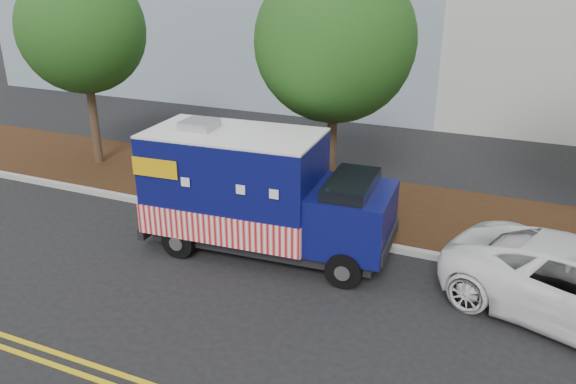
% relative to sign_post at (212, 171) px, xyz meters
% --- Properties ---
extents(ground, '(120.00, 120.00, 0.00)m').
position_rel_sign_post_xyz_m(ground, '(1.82, -1.55, -1.20)').
color(ground, black).
rests_on(ground, ground).
extents(curb, '(120.00, 0.18, 0.15)m').
position_rel_sign_post_xyz_m(curb, '(1.82, -0.15, -1.12)').
color(curb, '#9E9E99').
rests_on(curb, ground).
extents(mulch_strip, '(120.00, 4.00, 0.15)m').
position_rel_sign_post_xyz_m(mulch_strip, '(1.82, 1.95, -1.12)').
color(mulch_strip, black).
rests_on(mulch_strip, ground).
extents(centerline_near, '(120.00, 0.10, 0.01)m').
position_rel_sign_post_xyz_m(centerline_near, '(1.82, -6.00, -1.19)').
color(centerline_near, gold).
rests_on(centerline_near, ground).
extents(centerline_far, '(120.00, 0.10, 0.01)m').
position_rel_sign_post_xyz_m(centerline_far, '(1.82, -6.25, -1.19)').
color(centerline_far, gold).
rests_on(centerline_far, ground).
extents(tree_a, '(3.75, 3.75, 6.16)m').
position_rel_sign_post_xyz_m(tree_a, '(-5.38, 1.85, 3.07)').
color(tree_a, '#38281C').
rests_on(tree_a, ground).
extents(tree_b, '(4.01, 4.01, 6.32)m').
position_rel_sign_post_xyz_m(tree_b, '(2.52, 1.96, 3.10)').
color(tree_b, '#38281C').
rests_on(tree_b, ground).
extents(sign_post, '(0.06, 0.06, 2.40)m').
position_rel_sign_post_xyz_m(sign_post, '(0.00, 0.00, 0.00)').
color(sign_post, '#473828').
rests_on(sign_post, ground).
extents(food_truck, '(5.66, 2.44, 2.92)m').
position_rel_sign_post_xyz_m(food_truck, '(1.89, -1.28, 0.12)').
color(food_truck, black).
rests_on(food_truck, ground).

